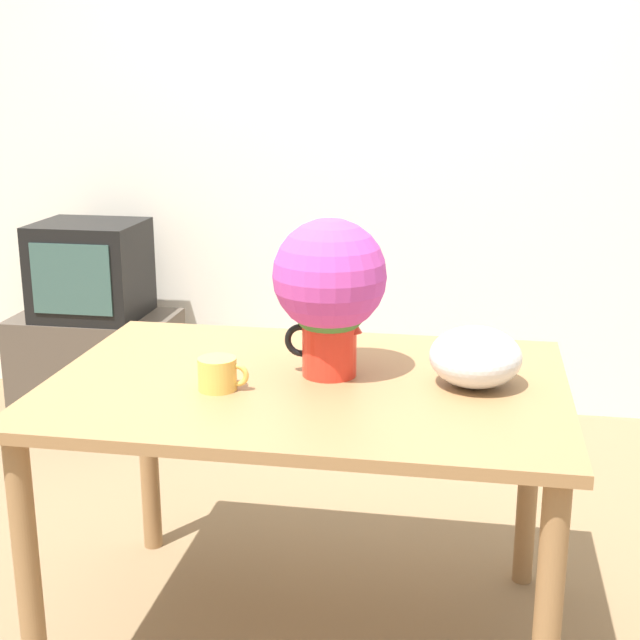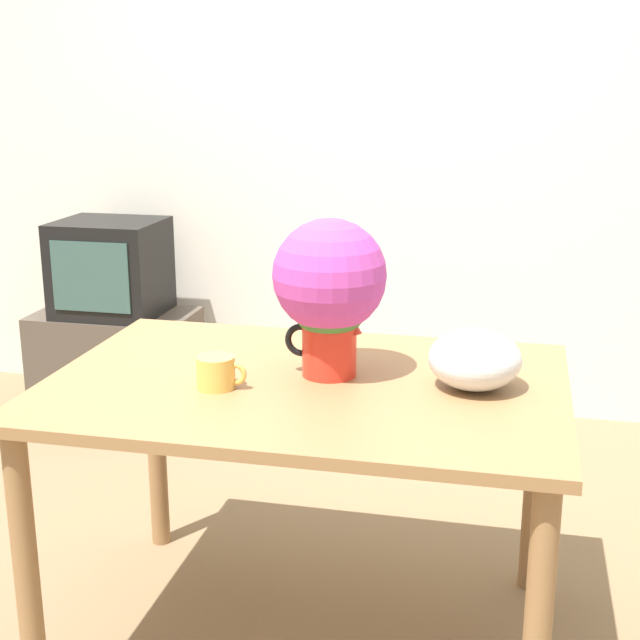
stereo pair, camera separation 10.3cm
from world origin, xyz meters
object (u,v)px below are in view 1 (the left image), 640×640
Objects in this scene: flower_vase at (330,287)px; white_bowl at (475,357)px; coffee_mug at (219,374)px; tv_set at (91,270)px.

flower_vase reaches higher than white_bowl.
flower_vase reaches higher than coffee_mug.
coffee_mug is 0.28× the size of tv_set.
white_bowl is at bearing -2.63° from flower_vase.
flower_vase is 1.78× the size of white_bowl.
white_bowl is 2.23m from tv_set.
white_bowl is (0.37, -0.02, -0.16)m from flower_vase.
flower_vase is at bearing 177.37° from white_bowl.
flower_vase is at bearing -47.74° from tv_set.
tv_set is (-1.06, 1.60, -0.12)m from coffee_mug.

